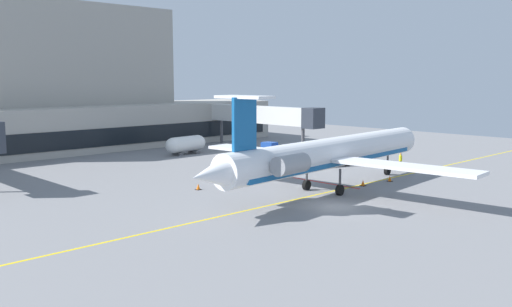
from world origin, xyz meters
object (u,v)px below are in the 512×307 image
at_px(baggage_tug, 336,158).
at_px(regional_jet, 329,154).
at_px(pushback_tractor, 274,152).
at_px(belt_loader, 264,161).
at_px(fuel_tank, 186,144).
at_px(marshaller, 400,160).

bearing_deg(baggage_tug, regional_jet, -145.05).
relative_size(pushback_tractor, belt_loader, 1.10).
height_order(pushback_tractor, belt_loader, pushback_tractor).
distance_m(regional_jet, belt_loader, 13.13).
bearing_deg(fuel_tank, baggage_tug, -71.99).
bearing_deg(baggage_tug, pushback_tractor, 104.60).
bearing_deg(pushback_tractor, marshaller, -69.15).
bearing_deg(pushback_tractor, baggage_tug, -75.40).
xyz_separation_m(pushback_tractor, belt_loader, (-5.67, -3.94, -0.09)).
bearing_deg(regional_jet, marshaller, 8.15).
distance_m(belt_loader, fuel_tank, 15.75).
height_order(fuel_tank, marshaller, fuel_tank).
xyz_separation_m(belt_loader, marshaller, (10.99, -10.01, 0.08)).
bearing_deg(regional_jet, baggage_tug, 34.95).
distance_m(baggage_tug, pushback_tractor, 8.04).
relative_size(baggage_tug, belt_loader, 0.99).
xyz_separation_m(regional_jet, fuel_tank, (5.60, 27.87, -1.98)).
distance_m(regional_jet, baggage_tug, 14.77).
relative_size(baggage_tug, fuel_tank, 0.59).
bearing_deg(baggage_tug, belt_loader, 153.50).
relative_size(regional_jet, baggage_tug, 8.69).
xyz_separation_m(regional_jet, marshaller, (15.23, 2.18, -2.35)).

